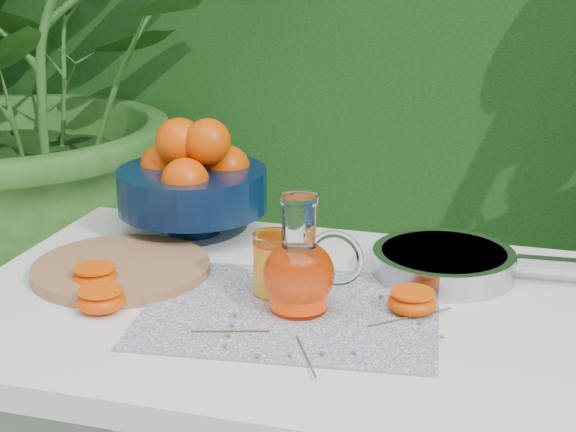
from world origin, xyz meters
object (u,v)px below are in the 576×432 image
(juice_pitcher, at_px, (300,271))
(fruit_bowl, at_px, (193,180))
(cutting_board, at_px, (121,269))
(saute_pan, at_px, (446,262))
(white_table, at_px, (284,348))

(juice_pitcher, bearing_deg, fruit_bowl, 134.13)
(cutting_board, xyz_separation_m, saute_pan, (0.51, 0.14, 0.01))
(fruit_bowl, distance_m, juice_pitcher, 0.42)
(white_table, bearing_deg, saute_pan, 37.20)
(white_table, distance_m, fruit_bowl, 0.41)
(white_table, bearing_deg, cutting_board, 174.42)
(cutting_board, bearing_deg, saute_pan, 15.52)
(fruit_bowl, bearing_deg, juice_pitcher, -45.87)
(white_table, relative_size, saute_pan, 2.41)
(cutting_board, height_order, saute_pan, saute_pan)
(saute_pan, bearing_deg, white_table, -142.80)
(juice_pitcher, xyz_separation_m, saute_pan, (0.19, 0.21, -0.04))
(cutting_board, xyz_separation_m, juice_pitcher, (0.32, -0.06, 0.06))
(white_table, height_order, cutting_board, cutting_board)
(saute_pan, bearing_deg, juice_pitcher, -132.91)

